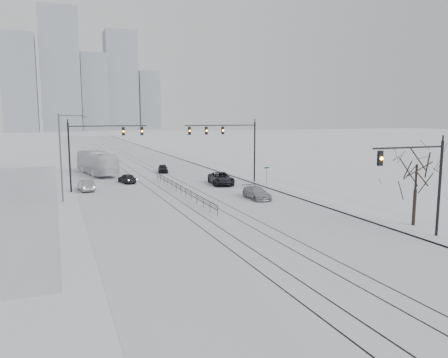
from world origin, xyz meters
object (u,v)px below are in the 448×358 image
sedan_nb_front (221,179)px  sedan_nb_far (163,169)px  bare_tree (417,171)px  sedan_sb_inner (127,178)px  sedan_sb_outer (86,185)px  traffic_mast_near (423,176)px  sedan_nb_right (257,193)px  box_truck (97,163)px

sedan_nb_front → sedan_nb_far: bearing=113.6°
bare_tree → sedan_sb_inner: bare_tree is taller
sedan_sb_outer → sedan_nb_far: 18.42m
traffic_mast_near → sedan_nb_front: (-4.04, 28.97, -3.78)m
sedan_nb_right → sedan_nb_far: size_ratio=1.21×
sedan_sb_inner → sedan_nb_far: (6.97, 9.15, 0.00)m
sedan_sb_outer → sedan_nb_front: 16.62m
sedan_nb_front → sedan_sb_inner: bearing=161.1°
bare_tree → sedan_sb_inner: size_ratio=1.65×
bare_tree → sedan_nb_far: 42.29m
sedan_nb_right → box_truck: 30.15m
sedan_nb_far → sedan_sb_inner: bearing=-116.5°
bare_tree → sedan_nb_right: (-6.44, 15.31, -3.84)m
sedan_nb_front → sedan_sb_outer: bearing=-176.2°
bare_tree → sedan_nb_front: bearing=104.0°
sedan_nb_far → box_truck: (-9.84, 1.25, 1.08)m
bare_tree → sedan_nb_right: bearing=112.8°
sedan_sb_inner → sedan_nb_far: sedan_nb_far is taller
sedan_sb_outer → sedan_nb_right: bearing=137.7°
sedan_sb_inner → sedan_sb_outer: 7.04m
sedan_nb_front → sedan_nb_right: size_ratio=1.26×
bare_tree → sedan_nb_right: 17.05m
bare_tree → sedan_nb_far: (-10.59, 40.76, -3.86)m
traffic_mast_near → sedan_sb_inner: size_ratio=1.89×
traffic_mast_near → sedan_nb_far: traffic_mast_near is taller
traffic_mast_near → sedan_nb_far: 44.69m
sedan_nb_front → traffic_mast_near: bearing=-74.0°
bare_tree → box_truck: (-20.43, 42.00, -2.78)m
sedan_nb_far → box_truck: box_truck is taller
bare_tree → sedan_sb_inner: (-17.56, 31.61, -3.86)m
sedan_nb_front → box_truck: 21.29m
traffic_mast_near → sedan_sb_inner: (-15.15, 34.61, -3.93)m
sedan_nb_right → traffic_mast_near: bearing=-77.3°
bare_tree → sedan_nb_far: bare_tree is taller
traffic_mast_near → box_truck: bearing=111.8°
sedan_nb_right → sedan_nb_front: bearing=90.3°
traffic_mast_near → sedan_nb_right: size_ratio=1.56×
sedan_sb_inner → box_truck: size_ratio=0.30×
traffic_mast_near → bare_tree: 3.85m
sedan_sb_inner → box_truck: (-2.87, 10.39, 1.08)m
sedan_sb_outer → sedan_nb_right: 20.39m
sedan_sb_inner → sedan_nb_far: size_ratio=1.00×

